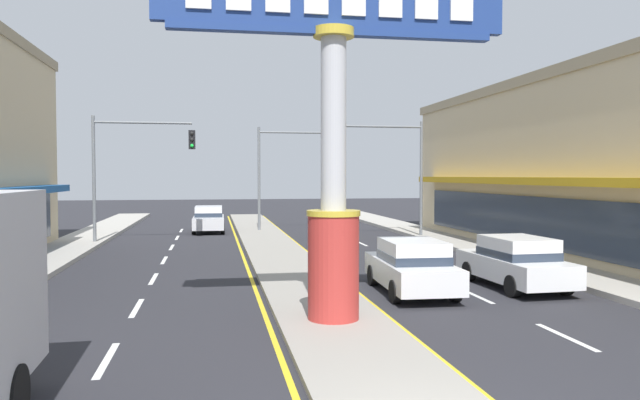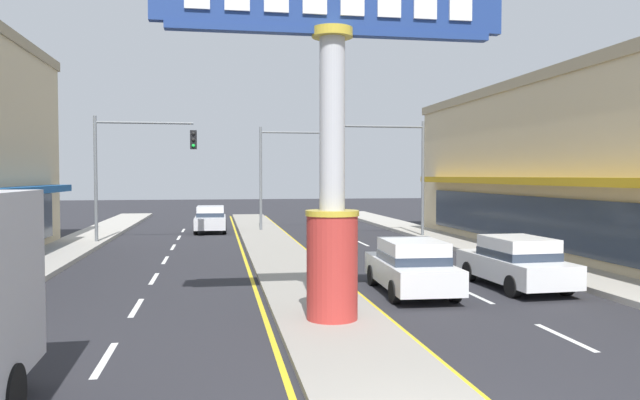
# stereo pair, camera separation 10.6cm
# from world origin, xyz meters

# --- Properties ---
(median_strip) EXTENTS (2.49, 52.00, 0.14)m
(median_strip) POSITION_xyz_m (0.00, 18.00, 0.07)
(median_strip) COLOR gray
(median_strip) RESTS_ON ground
(sidewalk_left) EXTENTS (2.51, 60.00, 0.18)m
(sidewalk_left) POSITION_xyz_m (-9.10, 16.00, 0.09)
(sidewalk_left) COLOR #ADA89E
(sidewalk_left) RESTS_ON ground
(sidewalk_right) EXTENTS (2.51, 60.00, 0.18)m
(sidewalk_right) POSITION_xyz_m (9.10, 16.00, 0.09)
(sidewalk_right) COLOR #ADA89E
(sidewalk_right) RESTS_ON ground
(lane_markings) EXTENTS (9.23, 52.00, 0.01)m
(lane_markings) POSITION_xyz_m (0.00, 16.65, 0.00)
(lane_markings) COLOR silver
(lane_markings) RESTS_ON ground
(district_sign) EXTENTS (7.80, 1.20, 7.70)m
(district_sign) POSITION_xyz_m (-0.00, 6.62, 4.23)
(district_sign) COLOR #B7332D
(district_sign) RESTS_ON median_strip
(storefront_right) EXTENTS (9.47, 26.38, 7.54)m
(storefront_right) POSITION_xyz_m (14.39, 16.56, 3.77)
(storefront_right) COLOR beige
(storefront_right) RESTS_ON ground
(traffic_light_left_side) EXTENTS (4.86, 0.46, 6.20)m
(traffic_light_left_side) POSITION_xyz_m (-6.48, 23.92, 4.25)
(traffic_light_left_side) COLOR slate
(traffic_light_left_side) RESTS_ON ground
(traffic_light_right_side) EXTENTS (4.86, 0.46, 6.20)m
(traffic_light_right_side) POSITION_xyz_m (6.48, 24.19, 4.25)
(traffic_light_right_side) COLOR slate
(traffic_light_right_side) RESTS_ON ground
(traffic_light_median_far) EXTENTS (4.20, 0.46, 6.20)m
(traffic_light_median_far) POSITION_xyz_m (1.54, 29.30, 4.19)
(traffic_light_median_far) COLOR slate
(traffic_light_median_far) RESTS_ON ground
(sedan_near_right_lane) EXTENTS (1.96, 4.36, 1.53)m
(sedan_near_right_lane) POSITION_xyz_m (6.20, 10.08, 0.79)
(sedan_near_right_lane) COLOR white
(sedan_near_right_lane) RESTS_ON ground
(sedan_far_right_lane) EXTENTS (1.96, 4.36, 1.53)m
(sedan_far_right_lane) POSITION_xyz_m (2.89, 9.81, 0.79)
(sedan_far_right_lane) COLOR white
(sedan_far_right_lane) RESTS_ON ground
(sedan_mid_left_lane) EXTENTS (1.88, 4.32, 1.53)m
(sedan_mid_left_lane) POSITION_xyz_m (-2.90, 29.86, 0.79)
(sedan_mid_left_lane) COLOR silver
(sedan_mid_left_lane) RESTS_ON ground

